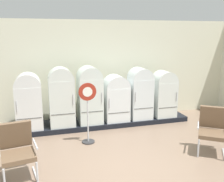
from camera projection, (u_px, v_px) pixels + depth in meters
The scene contains 12 objects.
ground at pixel (137, 179), 4.87m from camera, with size 12.00×10.00×0.05m, color #836B58.
back_wall at pixel (95, 70), 7.95m from camera, with size 11.76×0.12×3.08m.
display_plinth at pixel (100, 122), 7.69m from camera, with size 5.37×0.95×0.14m, color black.
refrigerator_0 at pixel (29, 100), 6.84m from camera, with size 0.69×0.63×1.52m.
refrigerator_1 at pixel (61, 95), 7.05m from camera, with size 0.68×0.61×1.65m.
refrigerator_2 at pixel (90, 93), 7.30m from camera, with size 0.66×0.71×1.64m.
refrigerator_3 at pixel (116, 97), 7.52m from camera, with size 0.70×0.65×1.36m.
refrigerator_4 at pixel (140, 92), 7.70m from camera, with size 0.65×0.65×1.55m.
refrigerator_5 at pixel (164, 93), 7.91m from camera, with size 0.66×0.61×1.42m.
armchair_left at pixel (17, 148), 4.80m from camera, with size 0.74×0.77×1.05m.
armchair_right at pixel (213, 128), 5.82m from camera, with size 0.88×0.90×1.05m.
sign_stand at pixel (88, 115), 6.27m from camera, with size 0.43×0.32×1.53m.
Camera 1 is at (-1.65, -4.08, 2.68)m, focal length 40.98 mm.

